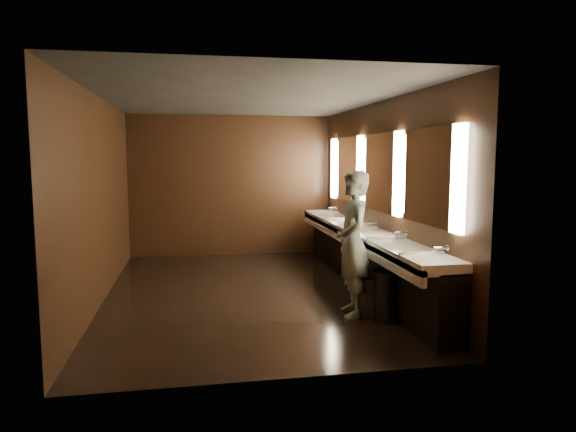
{
  "coord_description": "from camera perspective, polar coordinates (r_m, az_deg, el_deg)",
  "views": [
    {
      "loc": [
        -0.75,
        -7.33,
        1.98
      ],
      "look_at": [
        0.61,
        0.0,
        1.12
      ],
      "focal_mm": 32.0,
      "sensor_mm": 36.0,
      "label": 1
    }
  ],
  "objects": [
    {
      "name": "floor",
      "position": [
        7.63,
        -4.54,
        -8.45
      ],
      "size": [
        6.0,
        6.0,
        0.0
      ],
      "primitive_type": "plane",
      "color": "black",
      "rests_on": "ground"
    },
    {
      "name": "ceiling",
      "position": [
        7.42,
        -4.74,
        12.93
      ],
      "size": [
        4.0,
        6.0,
        0.02
      ],
      "primitive_type": "cube",
      "color": "#2D2D2B",
      "rests_on": "wall_back"
    },
    {
      "name": "wall_back",
      "position": [
        10.38,
        -6.35,
        3.36
      ],
      "size": [
        4.0,
        0.02,
        2.8
      ],
      "primitive_type": "cube",
      "color": "black",
      "rests_on": "floor"
    },
    {
      "name": "wall_front",
      "position": [
        4.44,
        -0.64,
        -0.93
      ],
      "size": [
        4.0,
        0.02,
        2.8
      ],
      "primitive_type": "cube",
      "color": "black",
      "rests_on": "floor"
    },
    {
      "name": "wall_left",
      "position": [
        7.46,
        -20.11,
        1.74
      ],
      "size": [
        0.02,
        6.0,
        2.8
      ],
      "primitive_type": "cube",
      "color": "black",
      "rests_on": "floor"
    },
    {
      "name": "wall_right",
      "position": [
        7.85,
        10.05,
        2.27
      ],
      "size": [
        0.02,
        6.0,
        2.8
      ],
      "primitive_type": "cube",
      "color": "black",
      "rests_on": "floor"
    },
    {
      "name": "sink_counter",
      "position": [
        7.9,
        8.51,
        -4.3
      ],
      "size": [
        0.55,
        5.4,
        1.01
      ],
      "color": "black",
      "rests_on": "floor"
    },
    {
      "name": "mirror_band",
      "position": [
        7.83,
        9.96,
        4.82
      ],
      "size": [
        0.06,
        5.03,
        1.15
      ],
      "color": "#FFE7C0",
      "rests_on": "wall_right"
    },
    {
      "name": "person",
      "position": [
        6.42,
        7.23,
        -3.07
      ],
      "size": [
        0.49,
        0.7,
        1.82
      ],
      "primitive_type": "imported",
      "rotation": [
        0.0,
        0.0,
        -1.66
      ],
      "color": "#83B4C4",
      "rests_on": "floor"
    },
    {
      "name": "trash_bin",
      "position": [
        6.51,
        10.95,
        -8.51
      ],
      "size": [
        0.41,
        0.41,
        0.59
      ],
      "primitive_type": "cylinder",
      "rotation": [
        0.0,
        0.0,
        0.07
      ],
      "color": "black",
      "rests_on": "floor"
    }
  ]
}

